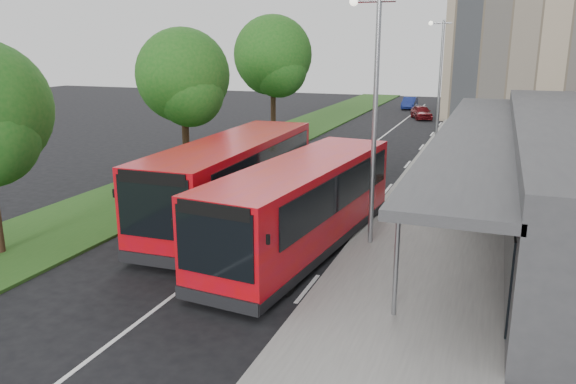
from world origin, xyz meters
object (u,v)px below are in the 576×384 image
car_far (410,103)px  lamp_post_far (439,75)px  tree_mid (183,82)px  lamp_post_near (373,107)px  bus_main (303,206)px  bollard (431,153)px  car_near (421,112)px  tree_far (273,60)px  litter_bin (428,189)px  bus_second (233,180)px

car_far → lamp_post_far: bearing=-78.5°
tree_mid → lamp_post_near: size_ratio=0.94×
bus_main → car_far: size_ratio=2.82×
tree_mid → car_far: (6.02, 35.78, -4.22)m
tree_mid → bollard: tree_mid is taller
lamp_post_far → car_near: bearing=100.8°
tree_far → car_near: tree_far is taller
litter_bin → car_far: car_far is taller
tree_mid → bus_main: (9.17, -8.17, -3.32)m
lamp_post_near → car_far: lamp_post_near is taller
tree_mid → litter_bin: tree_mid is taller
bollard → tree_far: bearing=158.9°
tree_mid → tree_far: size_ratio=0.87×
bus_second → car_near: 33.93m
bollard → car_near: 20.42m
litter_bin → bollard: 8.04m
litter_bin → lamp_post_near: bearing=-100.4°
tree_mid → car_near: bearing=73.3°
tree_mid → lamp_post_far: size_ratio=0.94×
tree_mid → bus_main: bearing=-41.7°
bus_second → litter_bin: bus_second is taller
tree_mid → tree_far: bearing=90.0°
bus_main → bus_second: bearing=155.3°
lamp_post_far → car_far: (-5.11, 22.83, -4.09)m
tree_far → tree_mid: bearing=-90.0°
lamp_post_near → car_near: bearing=94.6°
lamp_post_near → bus_second: bearing=170.0°
tree_mid → car_near: 29.25m
car_far → car_near: bearing=-75.3°
lamp_post_near → bus_second: 6.38m
tree_mid → bollard: bearing=33.3°
tree_far → bollard: tree_far is taller
tree_mid → lamp_post_near: lamp_post_near is taller
lamp_post_far → car_far: size_ratio=2.10×
car_near → car_far: car_near is taller
bus_second → car_near: bearing=84.0°
lamp_post_far → litter_bin: 14.08m
litter_bin → bollard: (-0.84, 7.99, 0.11)m
lamp_post_near → car_near: lamp_post_near is taller
bus_main → tree_far: bearing=120.2°
tree_mid → bollard: 14.40m
lamp_post_near → lamp_post_far: 20.00m
lamp_post_far → litter_bin: lamp_post_far is taller
lamp_post_near → bollard: bearing=88.5°
tree_mid → car_far: tree_mid is taller
tree_far → lamp_post_far: tree_far is taller
lamp_post_far → tree_far: bearing=-175.1°
car_far → bus_main: bearing=-87.0°
car_near → tree_far: bearing=-137.8°
litter_bin → bus_second: bearing=-140.0°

